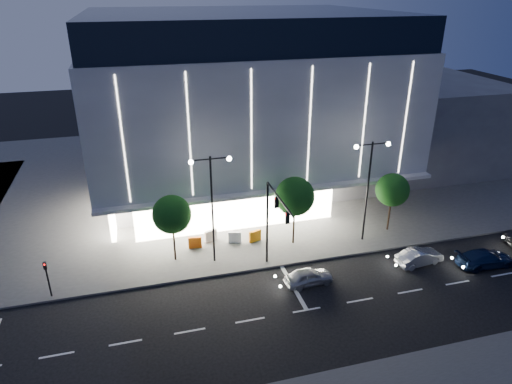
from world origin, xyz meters
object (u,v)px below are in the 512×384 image
at_px(car_third, 485,258).
at_px(barrier_d, 211,236).
at_px(street_lamp_east, 369,177).
at_px(barrier_c, 255,236).
at_px(tree_mid, 295,198).
at_px(barrier_a, 195,243).
at_px(traffic_mast, 273,215).
at_px(car_second, 419,257).
at_px(tree_right, 392,192).
at_px(car_lead, 309,277).
at_px(barrier_b, 235,237).
at_px(street_lamp_west, 212,195).
at_px(tree_left, 172,216).
at_px(ped_signal_far, 47,276).

relative_size(car_third, barrier_d, 4.17).
xyz_separation_m(street_lamp_east, barrier_c, (-9.08, 2.11, -5.31)).
relative_size(tree_mid, barrier_a, 5.59).
height_order(traffic_mast, barrier_d, traffic_mast).
bearing_deg(car_second, tree_right, -11.51).
distance_m(tree_right, barrier_a, 17.59).
relative_size(tree_mid, car_lead, 1.67).
bearing_deg(barrier_b, barrier_a, -165.53).
relative_size(street_lamp_west, car_third, 1.96).
relative_size(tree_left, barrier_b, 5.20).
xyz_separation_m(tree_right, barrier_c, (-12.11, 1.09, -3.23)).
distance_m(street_lamp_east, ped_signal_far, 25.37).
bearing_deg(car_lead, street_lamp_west, 49.25).
relative_size(street_lamp_east, barrier_c, 8.18).
relative_size(traffic_mast, car_third, 1.54).
bearing_deg(barrier_c, car_lead, -88.77).
bearing_deg(car_lead, tree_right, -63.43).
xyz_separation_m(ped_signal_far, tree_left, (9.03, 2.52, 2.15)).
bearing_deg(car_lead, barrier_a, 42.81).
bearing_deg(barrier_b, tree_mid, -0.75).
relative_size(traffic_mast, barrier_b, 6.43).
xyz_separation_m(traffic_mast, car_second, (11.63, -1.82, -4.39)).
height_order(ped_signal_far, car_second, ped_signal_far).
distance_m(traffic_mast, barrier_c, 6.47).
bearing_deg(car_third, car_lead, 86.44).
distance_m(street_lamp_west, street_lamp_east, 13.00).
relative_size(tree_mid, car_second, 1.58).
bearing_deg(tree_mid, street_lamp_east, -9.69).
bearing_deg(tree_left, traffic_mast, -27.84).
bearing_deg(car_third, barrier_d, 67.33).
distance_m(car_second, barrier_c, 13.44).
relative_size(car_third, barrier_b, 4.17).
bearing_deg(barrier_b, street_lamp_west, -118.44).
height_order(traffic_mast, car_lead, traffic_mast).
distance_m(street_lamp_west, tree_mid, 7.28).
xyz_separation_m(tree_right, barrier_a, (-17.24, 1.34, -3.23)).
bearing_deg(car_third, ped_signal_far, 83.89).
bearing_deg(barrier_d, tree_left, -167.70).
bearing_deg(tree_right, street_lamp_west, -176.36).
bearing_deg(street_lamp_east, tree_right, 18.63).
xyz_separation_m(car_second, barrier_b, (-13.44, 6.83, 0.01)).
distance_m(ped_signal_far, barrier_b, 14.76).
bearing_deg(tree_mid, car_third, -27.69).
height_order(car_third, barrier_b, car_third).
height_order(ped_signal_far, barrier_c, ped_signal_far).
xyz_separation_m(car_third, barrier_c, (-16.58, 8.16, -0.02)).
distance_m(tree_left, car_second, 19.70).
relative_size(street_lamp_west, street_lamp_east, 1.00).
relative_size(street_lamp_west, barrier_c, 8.18).
bearing_deg(ped_signal_far, tree_left, 15.61).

